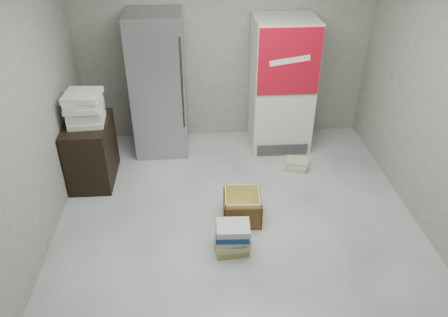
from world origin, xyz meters
TOP-DOWN VIEW (x-y plane):
  - ground at (0.00, 0.00)m, footprint 5.00×5.00m
  - room_shell at (0.00, 0.00)m, footprint 4.04×5.04m
  - steel_fridge at (-0.90, 2.13)m, footprint 0.70×0.72m
  - coke_cooler at (0.75, 2.12)m, footprint 0.80×0.73m
  - wood_shelf at (-1.73, 1.40)m, footprint 0.50×0.80m
  - supply_box_stack at (-1.72, 1.40)m, footprint 0.43×0.44m
  - phonebook_stack_main at (-0.10, -0.02)m, footprint 0.37×0.31m
  - phonebook_stack_side at (0.88, 1.44)m, footprint 0.36×0.31m
  - cardboard_box at (0.05, 0.48)m, footprint 0.43×0.43m

SIDE VIEW (x-z plane):
  - ground at x=0.00m, z-range 0.00..0.00m
  - phonebook_stack_side at x=0.88m, z-range 0.00..0.13m
  - cardboard_box at x=0.05m, z-range -0.03..0.31m
  - phonebook_stack_main at x=-0.10m, z-range 0.00..0.34m
  - wood_shelf at x=-1.73m, z-range 0.00..0.80m
  - coke_cooler at x=0.75m, z-range 0.00..1.80m
  - steel_fridge at x=-0.90m, z-range 0.00..1.90m
  - supply_box_stack at x=-1.72m, z-range 0.80..1.19m
  - room_shell at x=0.00m, z-range 0.39..3.21m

